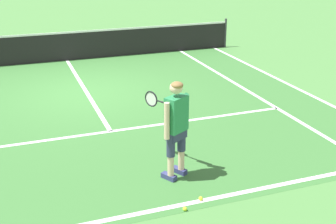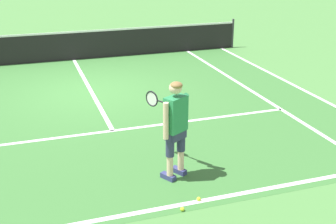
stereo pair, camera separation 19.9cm
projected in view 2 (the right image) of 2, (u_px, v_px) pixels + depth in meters
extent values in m
plane|color=#477F3D|center=(91.00, 92.00, 12.04)|extent=(80.00, 80.00, 0.00)
cube|color=#387033|center=(99.00, 106.00, 11.01)|extent=(10.98, 9.95, 0.00)
cube|color=white|center=(156.00, 209.00, 6.78)|extent=(10.98, 0.10, 0.01)
cube|color=white|center=(113.00, 131.00, 9.57)|extent=(8.23, 0.10, 0.01)
cube|color=white|center=(89.00, 87.00, 12.40)|extent=(0.10, 6.40, 0.01)
cube|color=white|center=(249.00, 89.00, 12.22)|extent=(0.10, 9.55, 0.01)
cube|color=white|center=(292.00, 84.00, 12.63)|extent=(0.10, 9.55, 0.01)
cylinder|color=#333338|center=(233.00, 33.00, 16.80)|extent=(0.08, 0.08, 1.07)
cube|color=black|center=(73.00, 47.00, 15.07)|extent=(11.84, 0.02, 0.91)
cube|color=white|center=(72.00, 32.00, 14.90)|extent=(11.84, 0.03, 0.06)
cube|color=navy|center=(168.00, 177.00, 7.63)|extent=(0.23, 0.30, 0.09)
cube|color=navy|center=(179.00, 171.00, 7.83)|extent=(0.23, 0.30, 0.09)
cylinder|color=beige|center=(170.00, 166.00, 7.53)|extent=(0.11, 0.11, 0.36)
cylinder|color=#2D3351|center=(170.00, 145.00, 7.39)|extent=(0.14, 0.14, 0.41)
cylinder|color=beige|center=(181.00, 160.00, 7.72)|extent=(0.11, 0.11, 0.36)
cylinder|color=#2D3351|center=(181.00, 140.00, 7.58)|extent=(0.14, 0.14, 0.41)
cube|color=#2D3351|center=(176.00, 133.00, 7.43)|extent=(0.39, 0.34, 0.20)
cube|color=#28844C|center=(176.00, 114.00, 7.30)|extent=(0.44, 0.38, 0.60)
cylinder|color=beige|center=(166.00, 121.00, 7.16)|extent=(0.09, 0.09, 0.62)
cylinder|color=#28844C|center=(182.00, 100.00, 7.49)|extent=(0.21, 0.27, 0.29)
cylinder|color=beige|center=(174.00, 104.00, 7.70)|extent=(0.21, 0.29, 0.14)
sphere|color=beige|center=(175.00, 88.00, 7.15)|extent=(0.21, 0.21, 0.21)
ellipsoid|color=olive|center=(176.00, 85.00, 7.12)|extent=(0.27, 0.27, 0.12)
cylinder|color=#232326|center=(166.00, 103.00, 7.86)|extent=(0.13, 0.19, 0.03)
cylinder|color=black|center=(159.00, 101.00, 7.95)|extent=(0.07, 0.10, 0.02)
torus|color=black|center=(152.00, 99.00, 8.07)|extent=(0.17, 0.27, 0.30)
cylinder|color=silver|center=(152.00, 99.00, 8.07)|extent=(0.13, 0.22, 0.25)
sphere|color=#CCE02D|center=(182.00, 209.00, 6.73)|extent=(0.07, 0.07, 0.07)
sphere|color=#CCE02D|center=(199.00, 199.00, 7.00)|extent=(0.07, 0.07, 0.07)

